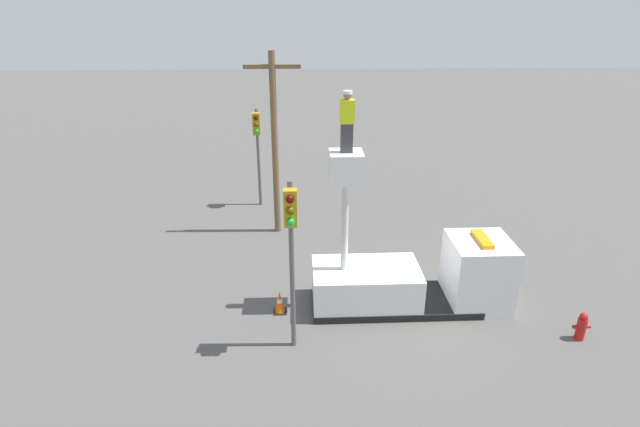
{
  "coord_description": "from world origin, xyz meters",
  "views": [
    {
      "loc": [
        -3.05,
        -13.83,
        9.27
      ],
      "look_at": [
        -2.49,
        -0.98,
        3.73
      ],
      "focal_mm": 28.0,
      "sensor_mm": 36.0,
      "label": 1
    }
  ],
  "objects_px": {
    "worker": "(347,122)",
    "traffic_cone_rear": "(280,302)",
    "bucket_truck": "(413,278)",
    "utility_pole": "(275,139)",
    "traffic_light_across": "(257,139)",
    "traffic_light_pole": "(291,236)",
    "fire_hydrant": "(581,326)"
  },
  "relations": [
    {
      "from": "traffic_light_pole",
      "to": "fire_hydrant",
      "type": "xyz_separation_m",
      "value": [
        8.44,
        0.04,
        -3.14
      ]
    },
    {
      "from": "fire_hydrant",
      "to": "utility_pole",
      "type": "xyz_separation_m",
      "value": [
        -9.17,
        7.95,
        3.63
      ]
    },
    {
      "from": "worker",
      "to": "utility_pole",
      "type": "xyz_separation_m",
      "value": [
        -2.34,
        5.88,
        -2.03
      ]
    },
    {
      "from": "traffic_light_across",
      "to": "utility_pole",
      "type": "height_order",
      "value": "utility_pole"
    },
    {
      "from": "fire_hydrant",
      "to": "traffic_cone_rear",
      "type": "xyz_separation_m",
      "value": [
        -8.9,
        1.78,
        -0.08
      ]
    },
    {
      "from": "bucket_truck",
      "to": "worker",
      "type": "bearing_deg",
      "value": 180.0
    },
    {
      "from": "bucket_truck",
      "to": "fire_hydrant",
      "type": "distance_m",
      "value": 5.04
    },
    {
      "from": "traffic_light_pole",
      "to": "traffic_cone_rear",
      "type": "relative_size",
      "value": 6.61
    },
    {
      "from": "worker",
      "to": "traffic_light_pole",
      "type": "distance_m",
      "value": 3.65
    },
    {
      "from": "worker",
      "to": "traffic_cone_rear",
      "type": "height_order",
      "value": "worker"
    },
    {
      "from": "bucket_truck",
      "to": "worker",
      "type": "relative_size",
      "value": 3.63
    },
    {
      "from": "fire_hydrant",
      "to": "utility_pole",
      "type": "height_order",
      "value": "utility_pole"
    },
    {
      "from": "traffic_light_pole",
      "to": "fire_hydrant",
      "type": "relative_size",
      "value": 5.57
    },
    {
      "from": "bucket_truck",
      "to": "utility_pole",
      "type": "relative_size",
      "value": 0.84
    },
    {
      "from": "traffic_light_pole",
      "to": "bucket_truck",
      "type": "bearing_deg",
      "value": 28.49
    },
    {
      "from": "worker",
      "to": "traffic_cone_rear",
      "type": "bearing_deg",
      "value": -172.17
    },
    {
      "from": "traffic_cone_rear",
      "to": "worker",
      "type": "bearing_deg",
      "value": 7.83
    },
    {
      "from": "traffic_light_pole",
      "to": "utility_pole",
      "type": "height_order",
      "value": "utility_pole"
    },
    {
      "from": "bucket_truck",
      "to": "utility_pole",
      "type": "bearing_deg",
      "value": 128.06
    },
    {
      "from": "bucket_truck",
      "to": "traffic_light_across",
      "type": "relative_size",
      "value": 1.35
    },
    {
      "from": "bucket_truck",
      "to": "traffic_light_pole",
      "type": "height_order",
      "value": "bucket_truck"
    },
    {
      "from": "bucket_truck",
      "to": "utility_pole",
      "type": "xyz_separation_m",
      "value": [
        -4.61,
        5.88,
        3.09
      ]
    },
    {
      "from": "traffic_light_pole",
      "to": "traffic_light_across",
      "type": "xyz_separation_m",
      "value": [
        -1.67,
        10.91,
        -0.25
      ]
    },
    {
      "from": "worker",
      "to": "traffic_light_across",
      "type": "height_order",
      "value": "worker"
    },
    {
      "from": "bucket_truck",
      "to": "utility_pole",
      "type": "height_order",
      "value": "utility_pole"
    },
    {
      "from": "bucket_truck",
      "to": "traffic_light_across",
      "type": "distance_m",
      "value": 10.67
    },
    {
      "from": "traffic_cone_rear",
      "to": "utility_pole",
      "type": "xyz_separation_m",
      "value": [
        -0.28,
        6.17,
        3.7
      ]
    },
    {
      "from": "worker",
      "to": "traffic_cone_rear",
      "type": "xyz_separation_m",
      "value": [
        -2.06,
        -0.28,
        -5.73
      ]
    },
    {
      "from": "fire_hydrant",
      "to": "utility_pole",
      "type": "bearing_deg",
      "value": 139.11
    },
    {
      "from": "traffic_cone_rear",
      "to": "traffic_light_across",
      "type": "bearing_deg",
      "value": 97.64
    },
    {
      "from": "worker",
      "to": "bucket_truck",
      "type": "bearing_deg",
      "value": 0.0
    },
    {
      "from": "traffic_light_across",
      "to": "traffic_cone_rear",
      "type": "bearing_deg",
      "value": -82.36
    }
  ]
}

